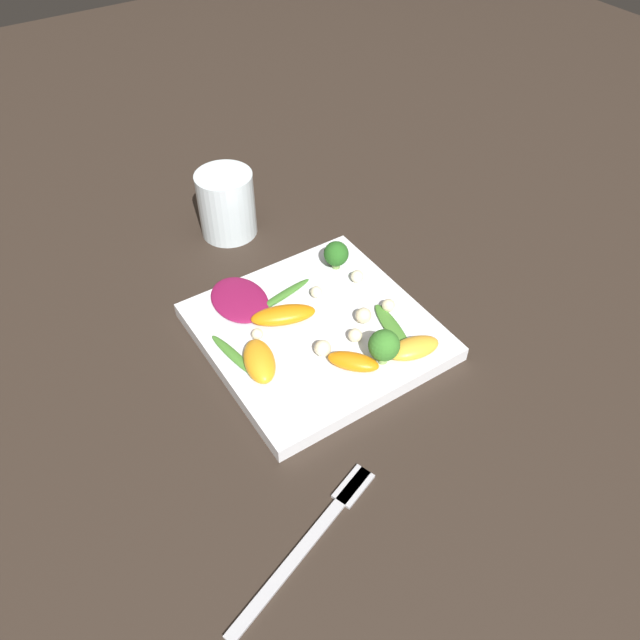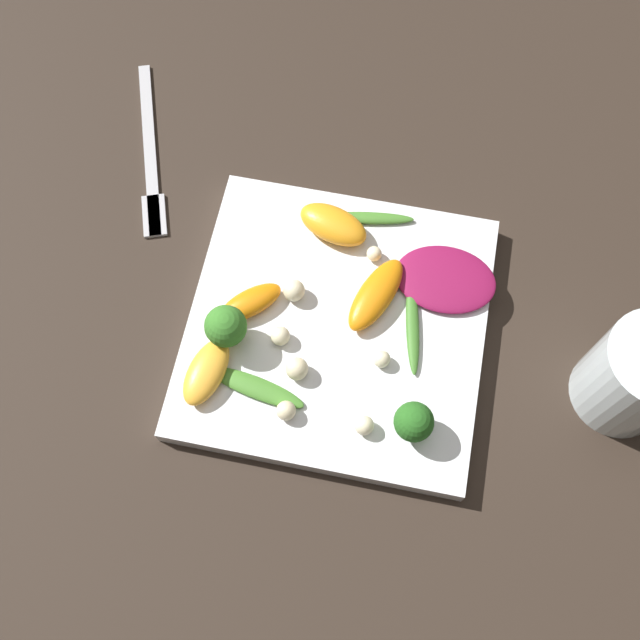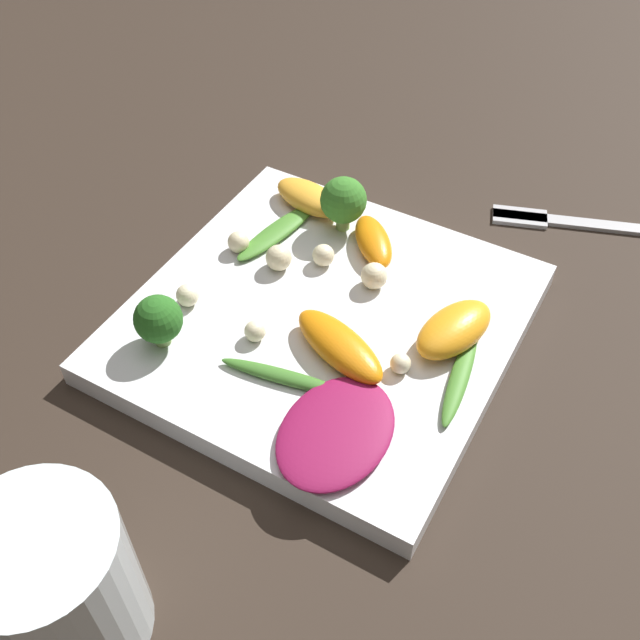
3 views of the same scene
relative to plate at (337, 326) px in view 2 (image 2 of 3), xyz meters
The scene contains 21 objects.
ground_plane 0.01m from the plate, ahead, with size 2.40×2.40×0.00m, color #2D231C.
plate is the anchor object (origin of this frame).
drinking_glass 0.24m from the plate, 87.71° to the left, with size 0.08×0.08×0.09m.
fork 0.24m from the plate, 122.25° to the right, with size 0.19×0.08×0.01m.
radicchio_leaf_0 0.10m from the plate, 123.47° to the left, with size 0.06×0.09×0.01m.
orange_segment_0 0.08m from the plate, 90.34° to the right, with size 0.05×0.06×0.02m.
orange_segment_1 0.04m from the plate, 134.28° to the left, with size 0.08×0.05×0.02m.
orange_segment_2 0.12m from the plate, 54.84° to the right, with size 0.06×0.04×0.02m.
orange_segment_3 0.09m from the plate, 166.91° to the right, with size 0.05×0.07×0.02m.
broccoli_floret_0 0.10m from the plate, 69.79° to the right, with size 0.03×0.03×0.04m.
broccoli_floret_1 0.11m from the plate, 43.60° to the left, with size 0.03×0.03×0.04m.
arugula_sprig_0 0.09m from the plate, 37.29° to the right, with size 0.03×0.09×0.01m.
arugula_sprig_1 0.10m from the plate, behind, with size 0.03×0.08×0.01m.
arugula_sprig_2 0.06m from the plate, 97.33° to the left, with size 0.09×0.03×0.01m.
macadamia_nut_0 0.06m from the plate, 25.28° to the right, with size 0.02×0.02×0.02m.
macadamia_nut_1 0.05m from the plate, 60.36° to the right, with size 0.02×0.02×0.02m.
macadamia_nut_2 0.05m from the plate, 113.41° to the right, with size 0.02×0.02×0.02m.
macadamia_nut_3 0.09m from the plate, 16.24° to the right, with size 0.02×0.02×0.02m.
macadamia_nut_4 0.07m from the plate, 163.30° to the left, with size 0.01×0.01×0.01m.
macadamia_nut_5 0.05m from the plate, 56.92° to the left, with size 0.01×0.01×0.01m.
macadamia_nut_6 0.09m from the plate, 24.04° to the left, with size 0.02×0.02×0.02m.
Camera 2 is at (0.23, 0.03, 0.60)m, focal length 42.00 mm.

